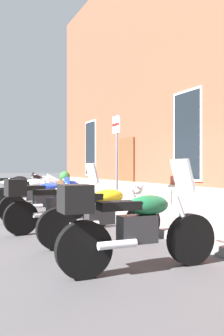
# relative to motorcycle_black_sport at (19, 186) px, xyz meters

# --- Properties ---
(ground_plane) EXTENTS (140.00, 140.00, 0.00)m
(ground_plane) POSITION_rel_motorcycle_black_sport_xyz_m (4.14, 1.10, -0.57)
(ground_plane) COLOR #424244
(sidewalk) EXTENTS (27.14, 2.73, 0.14)m
(sidewalk) POSITION_rel_motorcycle_black_sport_xyz_m (4.14, 2.46, -0.50)
(sidewalk) COLOR slate
(sidewalk) RESTS_ON ground_plane
(motorcycle_black_sport) EXTENTS (0.62, 2.13, 1.05)m
(motorcycle_black_sport) POSITION_rel_motorcycle_black_sport_xyz_m (0.00, 0.00, 0.00)
(motorcycle_black_sport) COLOR black
(motorcycle_black_sport) RESTS_ON ground_plane
(motorcycle_black_naked) EXTENTS (0.62, 2.02, 0.95)m
(motorcycle_black_naked) POSITION_rel_motorcycle_black_sport_xyz_m (1.39, -0.02, -0.10)
(motorcycle_black_naked) COLOR black
(motorcycle_black_naked) RESTS_ON ground_plane
(motorcycle_white_sport) EXTENTS (0.62, 2.02, 1.04)m
(motorcycle_white_sport) POSITION_rel_motorcycle_black_sport_xyz_m (2.75, -0.17, -0.01)
(motorcycle_white_sport) COLOR black
(motorcycle_white_sport) RESTS_ON ground_plane
(motorcycle_blue_sport) EXTENTS (0.62, 2.10, 1.00)m
(motorcycle_blue_sport) POSITION_rel_motorcycle_black_sport_xyz_m (4.15, -0.12, -0.02)
(motorcycle_blue_sport) COLOR black
(motorcycle_blue_sport) RESTS_ON ground_plane
(motorcycle_silver_touring) EXTENTS (0.62, 2.16, 1.29)m
(motorcycle_silver_touring) POSITION_rel_motorcycle_black_sport_xyz_m (5.53, -0.39, -0.03)
(motorcycle_silver_touring) COLOR black
(motorcycle_silver_touring) RESTS_ON ground_plane
(motorcycle_yellow_naked) EXTENTS (0.62, 2.08, 0.94)m
(motorcycle_yellow_naked) POSITION_rel_motorcycle_black_sport_xyz_m (6.91, -0.01, -0.10)
(motorcycle_yellow_naked) COLOR black
(motorcycle_yellow_naked) RESTS_ON ground_plane
(motorcycle_green_touring) EXTENTS (0.62, 2.03, 1.32)m
(motorcycle_green_touring) POSITION_rel_motorcycle_black_sport_xyz_m (8.34, -0.30, -0.02)
(motorcycle_green_touring) COLOR black
(motorcycle_green_touring) RESTS_ON ground_plane
(parking_sign) EXTENTS (0.36, 0.07, 2.45)m
(parking_sign) POSITION_rel_motorcycle_black_sport_xyz_m (3.74, 1.80, 1.15)
(parking_sign) COLOR #4C4C51
(parking_sign) RESTS_ON sidewalk
(barrel_planter) EXTENTS (0.57, 0.57, 0.93)m
(barrel_planter) POSITION_rel_motorcycle_black_sport_xyz_m (-0.81, 1.87, -0.03)
(barrel_planter) COLOR brown
(barrel_planter) RESTS_ON sidewalk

